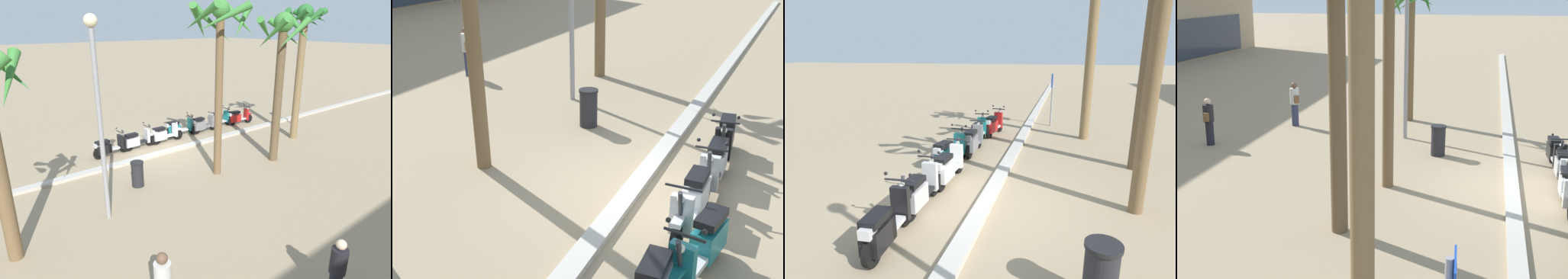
% 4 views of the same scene
% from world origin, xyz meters
% --- Properties ---
extents(ground_plane, '(200.00, 200.00, 0.00)m').
position_xyz_m(ground_plane, '(0.00, 0.00, 0.00)').
color(ground_plane, '#9E896B').
extents(curb_strip, '(60.00, 0.36, 0.12)m').
position_xyz_m(curb_strip, '(0.00, 0.06, 0.06)').
color(curb_strip, '#BCB7AD').
rests_on(curb_strip, ground).
extents(scooter_red_last_in_row, '(1.74, 0.61, 1.17)m').
position_xyz_m(scooter_red_last_in_row, '(-6.13, -1.15, 0.45)').
color(scooter_red_last_in_row, black).
rests_on(scooter_red_last_in_row, ground).
extents(scooter_teal_gap_after_mid, '(1.78, 0.56, 1.17)m').
position_xyz_m(scooter_teal_gap_after_mid, '(-4.83, -1.43, 0.44)').
color(scooter_teal_gap_after_mid, black).
rests_on(scooter_teal_gap_after_mid, ground).
extents(scooter_grey_mid_centre, '(1.81, 0.56, 1.04)m').
position_xyz_m(scooter_grey_mid_centre, '(-3.46, -1.25, 0.46)').
color(scooter_grey_mid_centre, black).
rests_on(scooter_grey_mid_centre, ground).
extents(scooter_teal_far_back, '(1.86, 0.66, 1.17)m').
position_xyz_m(scooter_teal_far_back, '(-2.08, -1.59, 0.45)').
color(scooter_teal_far_back, black).
rests_on(scooter_teal_far_back, ground).
extents(scooter_white_mid_front, '(1.83, 0.56, 1.04)m').
position_xyz_m(scooter_white_mid_front, '(-0.90, -1.18, 0.45)').
color(scooter_white_mid_front, black).
rests_on(scooter_white_mid_front, ground).
extents(scooter_silver_tail_end, '(1.75, 0.56, 1.17)m').
position_xyz_m(scooter_silver_tail_end, '(0.63, -1.25, 0.44)').
color(scooter_silver_tail_end, black).
rests_on(scooter_silver_tail_end, ground).
extents(scooter_black_mid_rear, '(1.81, 0.56, 1.17)m').
position_xyz_m(scooter_black_mid_rear, '(2.08, -1.20, 0.44)').
color(scooter_black_mid_rear, black).
rests_on(scooter_black_mid_rear, ground).
extents(crossing_sign, '(0.60, 0.13, 2.40)m').
position_xyz_m(crossing_sign, '(-8.61, 1.01, 1.50)').
color(crossing_sign, '#939399').
rests_on(crossing_sign, ground).
extents(palm_tree_far_corner, '(2.00, 1.99, 6.55)m').
position_xyz_m(palm_tree_far_corner, '(-6.55, 2.42, 4.89)').
color(palm_tree_far_corner, olive).
rests_on(palm_tree_far_corner, ground).
extents(palm_tree_near_sign, '(2.14, 2.14, 6.12)m').
position_xyz_m(palm_tree_near_sign, '(-3.34, 3.70, 4.48)').
color(palm_tree_near_sign, brown).
rests_on(palm_tree_near_sign, ground).
extents(litter_bin, '(0.48, 0.48, 0.95)m').
position_xyz_m(litter_bin, '(2.57, 2.22, 0.48)').
color(litter_bin, '#232328').
rests_on(litter_bin, ground).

